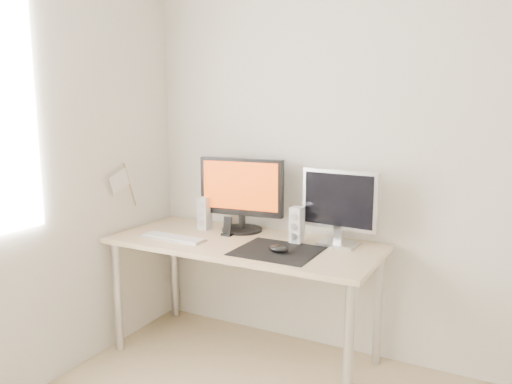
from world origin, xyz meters
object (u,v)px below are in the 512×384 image
(mouse, at_px, (278,249))
(main_monitor, at_px, (241,192))
(speaker_right, at_px, (297,225))
(phone_dock, at_px, (227,230))
(second_monitor, at_px, (339,204))
(keyboard, at_px, (173,238))
(desk, at_px, (244,254))
(speaker_left, at_px, (205,213))

(mouse, relative_size, main_monitor, 0.20)
(speaker_right, xyz_separation_m, phone_dock, (-0.44, -0.05, -0.07))
(main_monitor, bearing_deg, second_monitor, -1.32)
(keyboard, bearing_deg, second_monitor, 20.22)
(mouse, xyz_separation_m, main_monitor, (-0.41, 0.32, 0.23))
(desk, distance_m, speaker_right, 0.36)
(second_monitor, relative_size, speaker_left, 2.14)
(desk, xyz_separation_m, phone_dock, (-0.15, 0.07, 0.11))
(speaker_right, bearing_deg, keyboard, -158.65)
(desk, distance_m, keyboard, 0.44)
(desk, distance_m, speaker_left, 0.43)
(mouse, distance_m, phone_dock, 0.47)
(desk, relative_size, second_monitor, 3.54)
(mouse, xyz_separation_m, desk, (-0.28, 0.13, -0.10))
(keyboard, bearing_deg, desk, 21.23)
(main_monitor, height_order, speaker_right, main_monitor)
(main_monitor, xyz_separation_m, speaker_left, (-0.24, -0.06, -0.15))
(desk, height_order, speaker_left, speaker_left)
(main_monitor, bearing_deg, mouse, -38.46)
(second_monitor, bearing_deg, main_monitor, 178.68)
(speaker_right, distance_m, phone_dock, 0.45)
(main_monitor, xyz_separation_m, phone_dock, (-0.03, -0.13, -0.22))
(speaker_right, distance_m, keyboard, 0.75)
(desk, bearing_deg, speaker_right, 21.52)
(mouse, relative_size, keyboard, 0.27)
(speaker_left, xyz_separation_m, speaker_right, (0.65, -0.02, 0.00))
(desk, height_order, second_monitor, second_monitor)
(second_monitor, bearing_deg, phone_dock, -170.03)
(speaker_right, relative_size, phone_dock, 1.80)
(main_monitor, bearing_deg, phone_dock, -100.88)
(second_monitor, relative_size, keyboard, 1.07)
(speaker_right, height_order, phone_dock, speaker_right)
(keyboard, xyz_separation_m, phone_dock, (0.25, 0.22, 0.03))
(second_monitor, distance_m, speaker_right, 0.28)
(second_monitor, relative_size, phone_dock, 3.84)
(desk, relative_size, speaker_left, 7.57)
(mouse, distance_m, desk, 0.33)
(speaker_left, relative_size, phone_dock, 1.80)
(second_monitor, height_order, speaker_left, second_monitor)
(mouse, distance_m, speaker_left, 0.70)
(desk, height_order, keyboard, keyboard)
(phone_dock, bearing_deg, second_monitor, 9.97)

